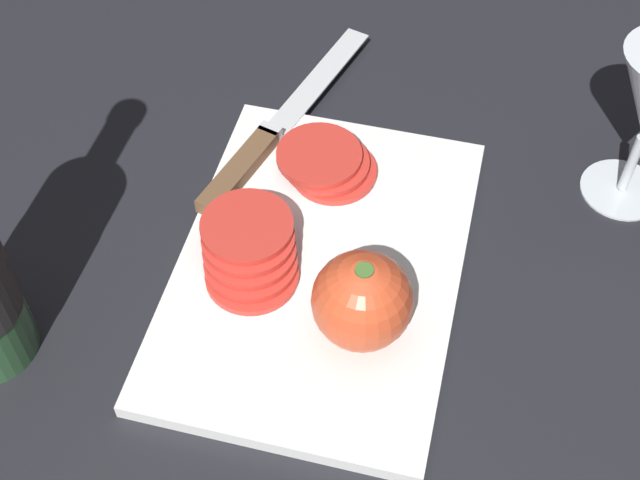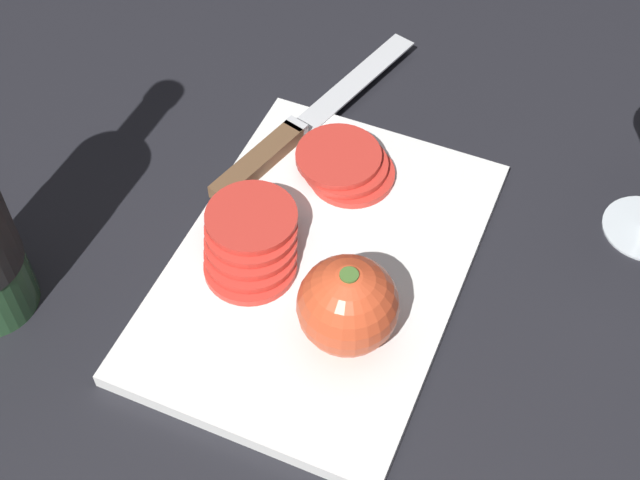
# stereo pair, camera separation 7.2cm
# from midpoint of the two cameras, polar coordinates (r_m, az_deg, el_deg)

# --- Properties ---
(ground_plane) EXTENTS (3.00, 3.00, 0.00)m
(ground_plane) POSITION_cam_midpoint_polar(r_m,az_deg,el_deg) (0.80, 5.38, 1.62)
(ground_plane) COLOR black
(cutting_board) EXTENTS (0.34, 0.23, 0.01)m
(cutting_board) POSITION_cam_midpoint_polar(r_m,az_deg,el_deg) (0.75, 2.75, -1.93)
(cutting_board) COLOR white
(cutting_board) RESTS_ON ground_plane
(whole_tomato) EXTENTS (0.08, 0.08, 0.08)m
(whole_tomato) POSITION_cam_midpoint_polar(r_m,az_deg,el_deg) (0.67, 4.86, -4.40)
(whole_tomato) COLOR #DB4C28
(whole_tomato) RESTS_ON cutting_board
(knife) EXTENTS (0.28, 0.10, 0.01)m
(knife) POSITION_cam_midpoint_polar(r_m,az_deg,el_deg) (0.82, -0.01, 6.12)
(knife) COLOR silver
(knife) RESTS_ON cutting_board
(tomato_slice_stack_near) EXTENTS (0.08, 0.09, 0.02)m
(tomato_slice_stack_near) POSITION_cam_midpoint_polar(r_m,az_deg,el_deg) (0.80, 4.20, 4.65)
(tomato_slice_stack_near) COLOR red
(tomato_slice_stack_near) RESTS_ON cutting_board
(tomato_slice_stack_far) EXTENTS (0.11, 0.09, 0.03)m
(tomato_slice_stack_far) POSITION_cam_midpoint_polar(r_m,az_deg,el_deg) (0.73, -1.67, -0.27)
(tomato_slice_stack_far) COLOR red
(tomato_slice_stack_far) RESTS_ON cutting_board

